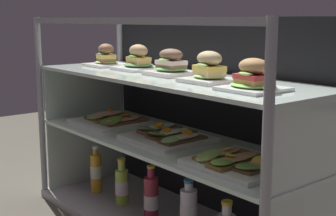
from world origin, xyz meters
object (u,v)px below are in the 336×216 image
at_px(juice_bottle_front_left_end, 96,172).
at_px(open_sandwich_tray_left_of_center, 169,136).
at_px(juice_bottle_near_post, 189,211).
at_px(plated_roll_sandwich_far_left, 209,70).
at_px(plated_roll_sandwich_near_right_corner, 171,65).
at_px(plated_roll_sandwich_mid_left, 138,61).
at_px(juice_bottle_back_right, 122,185).
at_px(plated_roll_sandwich_near_left_corner, 253,79).
at_px(juice_bottle_back_left, 151,197).
at_px(plated_roll_sandwich_mid_right, 106,58).
at_px(open_sandwich_tray_near_left_corner, 239,162).
at_px(open_sandwich_tray_mid_left, 111,119).

bearing_deg(juice_bottle_front_left_end, open_sandwich_tray_left_of_center, 5.64).
bearing_deg(juice_bottle_near_post, juice_bottle_front_left_end, -177.28).
relative_size(plated_roll_sandwich_far_left, juice_bottle_front_left_end, 0.74).
relative_size(plated_roll_sandwich_near_right_corner, open_sandwich_tray_left_of_center, 0.53).
relative_size(plated_roll_sandwich_mid_left, juice_bottle_front_left_end, 0.81).
bearing_deg(plated_roll_sandwich_near_right_corner, open_sandwich_tray_left_of_center, -81.42).
xyz_separation_m(open_sandwich_tray_left_of_center, juice_bottle_back_right, (-0.32, -0.04, -0.31)).
relative_size(plated_roll_sandwich_near_left_corner, juice_bottle_front_left_end, 0.79).
bearing_deg(juice_bottle_back_left, juice_bottle_front_left_end, -177.23).
xyz_separation_m(plated_roll_sandwich_mid_left, plated_roll_sandwich_far_left, (0.54, -0.06, 0.00)).
height_order(plated_roll_sandwich_mid_right, juice_bottle_near_post, plated_roll_sandwich_mid_right).
height_order(juice_bottle_back_left, juice_bottle_near_post, juice_bottle_back_left).
xyz_separation_m(plated_roll_sandwich_mid_right, juice_bottle_near_post, (0.67, -0.03, -0.60)).
xyz_separation_m(open_sandwich_tray_near_left_corner, juice_bottle_near_post, (-0.30, 0.03, -0.29)).
bearing_deg(juice_bottle_back_right, plated_roll_sandwich_mid_right, 166.10).
relative_size(plated_roll_sandwich_far_left, plated_roll_sandwich_near_left_corner, 0.94).
xyz_separation_m(plated_roll_sandwich_mid_right, plated_roll_sandwich_far_left, (0.78, -0.03, 0.00)).
height_order(open_sandwich_tray_mid_left, open_sandwich_tray_left_of_center, open_sandwich_tray_mid_left).
height_order(plated_roll_sandwich_mid_right, juice_bottle_back_left, plated_roll_sandwich_mid_right).
relative_size(plated_roll_sandwich_mid_left, open_sandwich_tray_near_left_corner, 0.58).
xyz_separation_m(plated_roll_sandwich_near_right_corner, juice_bottle_front_left_end, (-0.53, -0.07, -0.59)).
bearing_deg(juice_bottle_front_left_end, juice_bottle_near_post, 2.72).
height_order(open_sandwich_tray_near_left_corner, juice_bottle_back_left, open_sandwich_tray_near_left_corner).
xyz_separation_m(juice_bottle_front_left_end, juice_bottle_back_left, (0.45, 0.02, -0.01)).
bearing_deg(juice_bottle_front_left_end, open_sandwich_tray_mid_left, 24.95).
bearing_deg(juice_bottle_back_left, open_sandwich_tray_left_of_center, 19.73).
height_order(plated_roll_sandwich_mid_right, plated_roll_sandwich_far_left, plated_roll_sandwich_far_left).
distance_m(plated_roll_sandwich_near_left_corner, open_sandwich_tray_left_of_center, 0.60).
bearing_deg(juice_bottle_back_right, open_sandwich_tray_left_of_center, 6.68).
xyz_separation_m(open_sandwich_tray_left_of_center, juice_bottle_front_left_end, (-0.54, -0.05, -0.29)).
distance_m(open_sandwich_tray_mid_left, juice_bottle_front_left_end, 0.31).
xyz_separation_m(open_sandwich_tray_mid_left, juice_bottle_front_left_end, (-0.09, -0.04, -0.29)).
height_order(plated_roll_sandwich_mid_left, juice_bottle_back_right, plated_roll_sandwich_mid_left).
xyz_separation_m(plated_roll_sandwich_mid_right, plated_roll_sandwich_mid_left, (0.25, 0.02, -0.00)).
distance_m(plated_roll_sandwich_near_right_corner, juice_bottle_near_post, 0.62).
xyz_separation_m(open_sandwich_tray_near_left_corner, juice_bottle_back_right, (-0.78, 0.01, -0.31)).
height_order(juice_bottle_back_right, juice_bottle_back_left, juice_bottle_back_left).
height_order(plated_roll_sandwich_mid_right, open_sandwich_tray_left_of_center, plated_roll_sandwich_mid_right).
bearing_deg(open_sandwich_tray_left_of_center, plated_roll_sandwich_mid_left, 172.49).
bearing_deg(open_sandwich_tray_mid_left, open_sandwich_tray_near_left_corner, -2.66).
distance_m(plated_roll_sandwich_near_right_corner, open_sandwich_tray_left_of_center, 0.30).
distance_m(plated_roll_sandwich_near_left_corner, juice_bottle_back_right, 1.03).
height_order(plated_roll_sandwich_near_right_corner, open_sandwich_tray_near_left_corner, plated_roll_sandwich_near_right_corner).
height_order(plated_roll_sandwich_near_left_corner, juice_bottle_back_left, plated_roll_sandwich_near_left_corner).
bearing_deg(juice_bottle_front_left_end, juice_bottle_back_right, 4.13).
bearing_deg(juice_bottle_back_left, plated_roll_sandwich_mid_left, 159.75).
distance_m(plated_roll_sandwich_mid_right, juice_bottle_back_left, 0.74).
relative_size(plated_roll_sandwich_near_right_corner, juice_bottle_back_right, 0.80).
bearing_deg(plated_roll_sandwich_mid_left, juice_bottle_back_right, -124.93).
xyz_separation_m(plated_roll_sandwich_mid_right, juice_bottle_front_left_end, (-0.02, -0.06, -0.59)).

